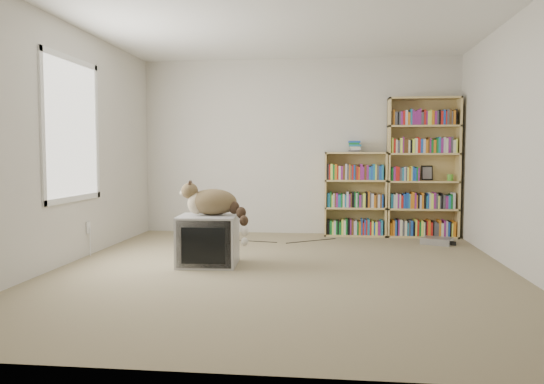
# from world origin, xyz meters

# --- Properties ---
(floor) EXTENTS (4.50, 5.00, 0.01)m
(floor) POSITION_xyz_m (0.00, 0.00, 0.00)
(floor) COLOR gray
(floor) RESTS_ON ground
(wall_back) EXTENTS (4.50, 0.02, 2.50)m
(wall_back) POSITION_xyz_m (0.00, 2.50, 1.25)
(wall_back) COLOR beige
(wall_back) RESTS_ON floor
(wall_front) EXTENTS (4.50, 0.02, 2.50)m
(wall_front) POSITION_xyz_m (0.00, -2.50, 1.25)
(wall_front) COLOR beige
(wall_front) RESTS_ON floor
(wall_left) EXTENTS (0.02, 5.00, 2.50)m
(wall_left) POSITION_xyz_m (-2.25, 0.00, 1.25)
(wall_left) COLOR beige
(wall_left) RESTS_ON floor
(wall_right) EXTENTS (0.02, 5.00, 2.50)m
(wall_right) POSITION_xyz_m (2.25, 0.00, 1.25)
(wall_right) COLOR beige
(wall_right) RESTS_ON floor
(ceiling) EXTENTS (4.50, 5.00, 0.02)m
(ceiling) POSITION_xyz_m (0.00, 0.00, 2.50)
(ceiling) COLOR white
(ceiling) RESTS_ON wall_back
(window) EXTENTS (0.02, 1.22, 1.52)m
(window) POSITION_xyz_m (-2.24, 0.20, 1.40)
(window) COLOR white
(window) RESTS_ON wall_left
(crt_tv) EXTENTS (0.62, 0.57, 0.51)m
(crt_tv) POSITION_xyz_m (-0.78, 0.17, 0.25)
(crt_tv) COLOR #ADACAF
(crt_tv) RESTS_ON floor
(cat) EXTENTS (0.77, 0.54, 0.59)m
(cat) POSITION_xyz_m (-0.69, 0.19, 0.61)
(cat) COLOR #382617
(cat) RESTS_ON crt_tv
(bookcase_tall) EXTENTS (0.96, 0.30, 1.91)m
(bookcase_tall) POSITION_xyz_m (1.72, 2.36, 0.91)
(bookcase_tall) COLOR tan
(bookcase_tall) RESTS_ON floor
(bookcase_short) EXTENTS (0.85, 0.30, 1.17)m
(bookcase_short) POSITION_xyz_m (0.81, 2.36, 0.54)
(bookcase_short) COLOR tan
(bookcase_short) RESTS_ON floor
(book_stack) EXTENTS (0.18, 0.24, 0.15)m
(book_stack) POSITION_xyz_m (0.79, 2.35, 1.25)
(book_stack) COLOR red
(book_stack) RESTS_ON bookcase_short
(green_mug) EXTENTS (0.08, 0.08, 0.09)m
(green_mug) POSITION_xyz_m (2.09, 2.34, 0.83)
(green_mug) COLOR #53A32E
(green_mug) RESTS_ON bookcase_tall
(framed_print) EXTENTS (0.15, 0.05, 0.20)m
(framed_print) POSITION_xyz_m (1.79, 2.44, 0.88)
(framed_print) COLOR black
(framed_print) RESTS_ON bookcase_tall
(dvd_player) EXTENTS (0.44, 0.39, 0.08)m
(dvd_player) POSITION_xyz_m (1.81, 1.73, 0.04)
(dvd_player) COLOR #9F9EA3
(dvd_player) RESTS_ON floor
(wall_outlet) EXTENTS (0.01, 0.08, 0.13)m
(wall_outlet) POSITION_xyz_m (-2.24, 0.51, 0.32)
(wall_outlet) COLOR silver
(wall_outlet) RESTS_ON wall_left
(floor_cables) EXTENTS (1.20, 0.70, 0.01)m
(floor_cables) POSITION_xyz_m (-0.01, 1.64, 0.00)
(floor_cables) COLOR black
(floor_cables) RESTS_ON floor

